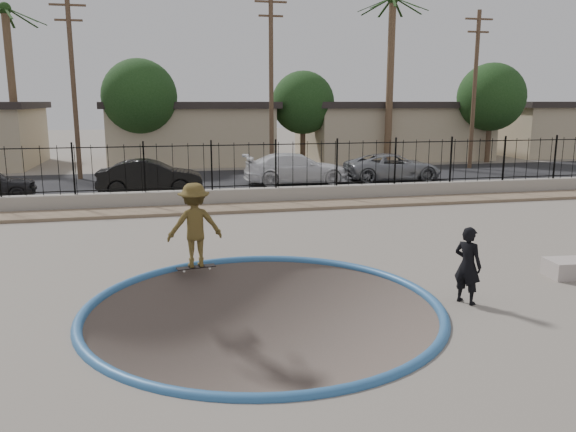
# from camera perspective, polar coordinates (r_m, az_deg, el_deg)

# --- Properties ---
(ground) EXTENTS (120.00, 120.00, 2.20)m
(ground) POSITION_cam_1_polar(r_m,az_deg,el_deg) (23.80, -7.94, -0.76)
(ground) COLOR slate
(ground) RESTS_ON ground
(bowl_pit) EXTENTS (6.84, 6.84, 1.80)m
(bowl_pit) POSITION_cam_1_polar(r_m,az_deg,el_deg) (11.07, -2.51, -9.34)
(bowl_pit) COLOR #463C36
(bowl_pit) RESTS_ON ground
(coping_ring) EXTENTS (7.04, 7.04, 0.20)m
(coping_ring) POSITION_cam_1_polar(r_m,az_deg,el_deg) (11.07, -2.51, -9.34)
(coping_ring) COLOR #2D5E94
(coping_ring) RESTS_ON ground
(rock_strip) EXTENTS (42.00, 1.60, 0.11)m
(rock_strip) POSITION_cam_1_polar(r_m,az_deg,el_deg) (20.83, -7.40, 0.72)
(rock_strip) COLOR #947C60
(rock_strip) RESTS_ON ground
(retaining_wall) EXTENTS (42.00, 0.45, 0.60)m
(retaining_wall) POSITION_cam_1_polar(r_m,az_deg,el_deg) (21.87, -7.68, 1.88)
(retaining_wall) COLOR gray
(retaining_wall) RESTS_ON ground
(fence) EXTENTS (40.00, 0.04, 1.80)m
(fence) POSITION_cam_1_polar(r_m,az_deg,el_deg) (21.70, -7.76, 5.01)
(fence) COLOR black
(fence) RESTS_ON retaining_wall
(street) EXTENTS (90.00, 8.00, 0.04)m
(street) POSITION_cam_1_polar(r_m,az_deg,el_deg) (28.52, -8.83, 3.54)
(street) COLOR black
(street) RESTS_ON ground
(house_center) EXTENTS (10.60, 8.60, 3.90)m
(house_center) POSITION_cam_1_polar(r_m,az_deg,el_deg) (37.78, -9.89, 8.44)
(house_center) COLOR tan
(house_center) RESTS_ON ground
(house_east) EXTENTS (12.60, 8.60, 3.90)m
(house_east) POSITION_cam_1_polar(r_m,az_deg,el_deg) (40.90, 10.33, 8.65)
(house_east) COLOR tan
(house_east) RESTS_ON ground
(house_east_far) EXTENTS (11.60, 8.60, 3.90)m
(house_east_far) POSITION_cam_1_polar(r_m,az_deg,el_deg) (48.07, 26.08, 8.09)
(house_east_far) COLOR tan
(house_east_far) RESTS_ON ground
(palm_mid) EXTENTS (2.30, 2.30, 9.30)m
(palm_mid) POSITION_cam_1_polar(r_m,az_deg,el_deg) (36.24, -26.51, 14.76)
(palm_mid) COLOR brown
(palm_mid) RESTS_ON ground
(palm_right) EXTENTS (2.30, 2.30, 10.30)m
(palm_right) POSITION_cam_1_polar(r_m,az_deg,el_deg) (36.09, 10.45, 16.79)
(palm_right) COLOR brown
(palm_right) RESTS_ON ground
(utility_pole_left) EXTENTS (1.70, 0.24, 9.00)m
(utility_pole_left) POSITION_cam_1_polar(r_m,az_deg,el_deg) (30.49, -20.96, 12.27)
(utility_pole_left) COLOR #473323
(utility_pole_left) RESTS_ON ground
(utility_pole_mid) EXTENTS (1.70, 0.24, 9.50)m
(utility_pole_mid) POSITION_cam_1_polar(r_m,az_deg,el_deg) (30.75, -1.72, 13.47)
(utility_pole_mid) COLOR #473323
(utility_pole_mid) RESTS_ON ground
(utility_pole_right) EXTENTS (1.70, 0.24, 9.00)m
(utility_pole_right) POSITION_cam_1_polar(r_m,az_deg,el_deg) (35.04, 18.43, 12.26)
(utility_pole_right) COLOR #473323
(utility_pole_right) RESTS_ON ground
(street_tree_left) EXTENTS (4.32, 4.32, 6.36)m
(street_tree_left) POSITION_cam_1_polar(r_m,az_deg,el_deg) (34.21, -14.86, 11.63)
(street_tree_left) COLOR #473323
(street_tree_left) RESTS_ON ground
(street_tree_mid) EXTENTS (3.96, 3.96, 5.83)m
(street_tree_mid) POSITION_cam_1_polar(r_m,az_deg,el_deg) (36.26, 1.54, 11.43)
(street_tree_mid) COLOR #473323
(street_tree_mid) RESTS_ON ground
(street_tree_right) EXTENTS (4.32, 4.32, 6.36)m
(street_tree_right) POSITION_cam_1_polar(r_m,az_deg,el_deg) (39.15, 19.95, 11.28)
(street_tree_right) COLOR #473323
(street_tree_right) RESTS_ON ground
(skater) EXTENTS (1.35, 0.86, 1.99)m
(skater) POSITION_cam_1_polar(r_m,az_deg,el_deg) (13.38, -9.45, -1.33)
(skater) COLOR olive
(skater) RESTS_ON ground
(skateboard) EXTENTS (0.95, 0.39, 0.08)m
(skateboard) POSITION_cam_1_polar(r_m,az_deg,el_deg) (13.62, -9.32, -5.15)
(skateboard) COLOR black
(skateboard) RESTS_ON ground
(videographer) EXTENTS (0.61, 0.68, 1.56)m
(videographer) POSITION_cam_1_polar(r_m,az_deg,el_deg) (11.66, 17.78, -4.78)
(videographer) COLOR black
(videographer) RESTS_ON ground
(car_b) EXTENTS (4.45, 1.72, 1.45)m
(car_b) POSITION_cam_1_polar(r_m,az_deg,el_deg) (24.85, -13.80, 3.89)
(car_b) COLOR black
(car_b) RESTS_ON street
(car_c) EXTENTS (5.07, 2.15, 1.46)m
(car_c) POSITION_cam_1_polar(r_m,az_deg,el_deg) (27.10, 0.83, 4.85)
(car_c) COLOR white
(car_c) RESTS_ON street
(car_d) EXTENTS (4.89, 2.36, 1.34)m
(car_d) POSITION_cam_1_polar(r_m,az_deg,el_deg) (28.67, 10.64, 4.91)
(car_d) COLOR gray
(car_d) RESTS_ON street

